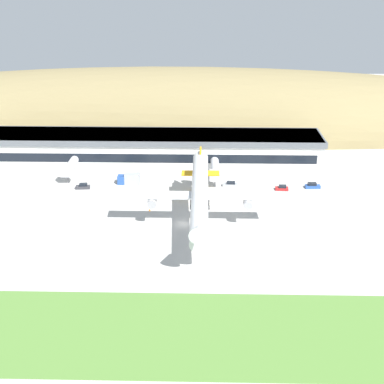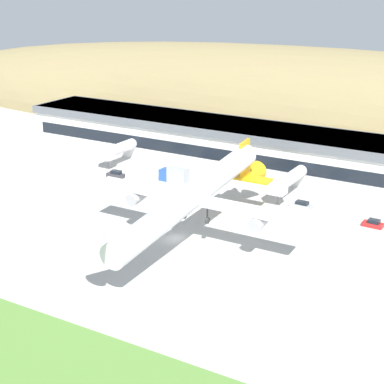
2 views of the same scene
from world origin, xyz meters
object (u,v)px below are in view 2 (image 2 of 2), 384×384
at_px(jetway_0, 116,150).
at_px(service_car_1, 373,224).
at_px(traffic_cone_1, 157,214).
at_px(traffic_cone_0, 237,212).
at_px(fuel_truck, 175,175).
at_px(jetway_1, 287,181).
at_px(service_car_3, 116,174).
at_px(terminal_building, 232,142).
at_px(service_car_2, 301,205).
at_px(cargo_airplane, 192,197).

relative_size(jetway_0, service_car_1, 3.13).
bearing_deg(service_car_1, traffic_cone_1, -157.78).
height_order(jetway_0, traffic_cone_1, jetway_0).
bearing_deg(traffic_cone_0, service_car_1, 14.93).
bearing_deg(fuel_truck, jetway_1, 4.80).
distance_m(service_car_3, traffic_cone_1, 26.08).
relative_size(service_car_1, traffic_cone_0, 6.62).
bearing_deg(fuel_truck, service_car_3, -162.35).
relative_size(terminal_building, jetway_0, 9.37).
relative_size(service_car_1, service_car_2, 0.84).
bearing_deg(service_car_3, service_car_2, 3.93).
height_order(terminal_building, traffic_cone_1, terminal_building).
bearing_deg(fuel_truck, traffic_cone_1, -67.44).
relative_size(cargo_airplane, fuel_truck, 7.83).
relative_size(terminal_building, traffic_cone_1, 194.36).
bearing_deg(fuel_truck, jetway_0, 169.67).
bearing_deg(traffic_cone_0, terminal_building, 119.08).
height_order(terminal_building, jetway_1, terminal_building).
bearing_deg(terminal_building, jetway_1, -37.27).
distance_m(terminal_building, service_car_3, 29.35).
distance_m(jetway_1, service_car_2, 6.68).
bearing_deg(jetway_1, service_car_1, -16.98).
xyz_separation_m(jetway_0, service_car_2, (49.35, -4.63, -3.40)).
distance_m(terminal_building, traffic_cone_1, 38.04).
bearing_deg(cargo_airplane, fuel_truck, 126.99).
bearing_deg(cargo_airplane, service_car_1, 45.91).
height_order(terminal_building, cargo_airplane, cargo_airplane).
distance_m(terminal_building, traffic_cone_0, 33.33).
bearing_deg(service_car_2, traffic_cone_0, -136.48).
bearing_deg(service_car_2, terminal_building, 142.91).
distance_m(terminal_building, jetway_0, 27.94).
bearing_deg(traffic_cone_1, service_car_2, 38.59).
xyz_separation_m(service_car_1, service_car_2, (-15.12, 2.63, -0.02)).
bearing_deg(cargo_airplane, terminal_building, 109.65).
bearing_deg(terminal_building, service_car_1, -28.40).
height_order(jetway_0, service_car_3, jetway_0).
bearing_deg(terminal_building, traffic_cone_0, -60.92).
relative_size(service_car_3, traffic_cone_0, 7.46).
xyz_separation_m(cargo_airplane, service_car_3, (-34.95, 24.50, -8.36)).
xyz_separation_m(terminal_building, jetway_1, (21.10, -16.06, -1.78)).
bearing_deg(fuel_truck, traffic_cone_0, -26.70).
bearing_deg(terminal_building, cargo_airplane, -70.35).
distance_m(terminal_building, fuel_truck, 19.34).
distance_m(terminal_building, jetway_1, 26.58).
bearing_deg(cargo_airplane, jetway_0, 141.47).
bearing_deg(service_car_2, jetway_1, 143.76).
relative_size(terminal_building, cargo_airplane, 2.13).
relative_size(service_car_2, service_car_3, 1.06).
xyz_separation_m(jetway_0, fuel_truck, (18.73, -3.42, -2.41)).
distance_m(service_car_3, fuel_truck, 13.99).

